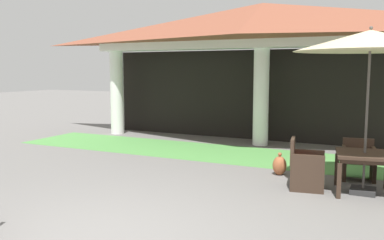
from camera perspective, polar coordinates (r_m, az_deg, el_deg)
name	(u,v)px	position (r m, az deg, el deg)	size (l,w,h in m)	color
ground_plane	(90,240)	(5.63, -13.73, -15.65)	(60.00, 60.00, 0.00)	slate
background_pavilion	(263,34)	(12.10, 9.70, 11.45)	(11.10, 2.94, 3.97)	white
lawn_strip	(242,155)	(10.64, 6.80, -4.76)	(12.90, 2.27, 0.01)	#519347
patio_table_near_foreground	(365,158)	(7.81, 22.48, -4.86)	(1.05, 1.05, 0.72)	#38281E
patio_umbrella_near_foreground	(370,42)	(7.68, 23.17, 9.80)	(2.54, 2.54, 2.86)	#2D2D2D
patio_chair_near_foreground_north	(359,160)	(8.81, 21.77, -5.09)	(0.67, 0.60, 0.79)	#38281E
patio_chair_near_foreground_west	(305,166)	(7.81, 15.21, -6.11)	(0.66, 0.63, 0.92)	#38281E
terracotta_urn	(280,165)	(8.76, 11.86, -6.08)	(0.28, 0.28, 0.47)	#9E5633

